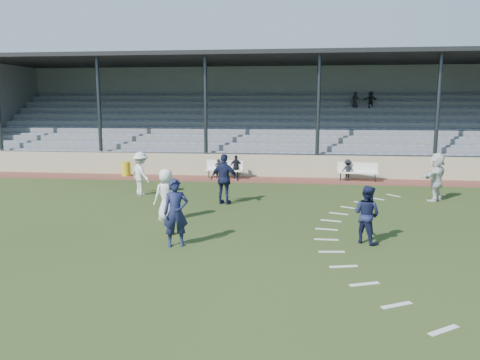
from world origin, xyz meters
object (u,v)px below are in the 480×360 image
(bench_left, at_px, (225,167))
(player_navy_lead, at_px, (176,213))
(trash_bin, at_px, (126,169))
(football, at_px, (171,231))
(bench_right, at_px, (358,170))
(player_white_lead, at_px, (166,195))

(bench_left, distance_m, player_navy_lead, 11.83)
(trash_bin, relative_size, football, 3.23)
(trash_bin, bearing_deg, player_navy_lead, -63.62)
(bench_right, height_order, trash_bin, bench_right)
(football, relative_size, player_navy_lead, 0.12)
(trash_bin, bearing_deg, player_white_lead, -62.09)
(bench_left, distance_m, trash_bin, 5.44)
(trash_bin, height_order, player_white_lead, player_white_lead)
(bench_right, bearing_deg, player_white_lead, -121.77)
(bench_right, relative_size, football, 8.60)
(player_white_lead, bearing_deg, bench_left, -137.53)
(bench_right, xyz_separation_m, player_navy_lead, (-6.36, -11.74, 0.36))
(bench_left, xyz_separation_m, player_navy_lead, (0.49, -11.81, 0.36))
(football, bearing_deg, player_navy_lead, -66.54)
(bench_right, distance_m, trash_bin, 12.28)
(trash_bin, xyz_separation_m, player_white_lead, (4.86, -9.17, 0.48))
(football, bearing_deg, bench_left, 90.13)
(bench_right, relative_size, player_navy_lead, 1.07)
(football, height_order, player_navy_lead, player_navy_lead)
(bench_left, relative_size, player_navy_lead, 1.07)
(football, xyz_separation_m, player_navy_lead, (0.46, -1.06, 0.83))
(player_white_lead, bearing_deg, player_navy_lead, 67.07)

